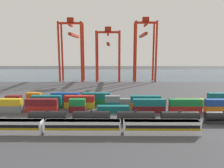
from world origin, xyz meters
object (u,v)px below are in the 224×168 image
object	(u,v)px
shipping_container_6	(113,109)
gantry_crane_west	(72,43)
passenger_train	(83,126)
gantry_crane_central	(108,48)
shipping_container_2	(42,109)
shipping_container_32	(221,102)
freight_tank_row	(136,117)
shipping_container_4	(77,109)
shipping_container_30	(159,102)
shipping_container_31	(190,102)
gantry_crane_east	(145,43)

from	to	relation	value
shipping_container_6	gantry_crane_west	size ratio (longest dim) A/B	0.25
passenger_train	gantry_crane_central	size ratio (longest dim) A/B	1.58
shipping_container_2	shipping_container_32	size ratio (longest dim) A/B	1.00
freight_tank_row	shipping_container_2	world-z (taller)	freight_tank_row
freight_tank_row	shipping_container_4	bearing A→B (deg)	150.65
passenger_train	shipping_container_4	size ratio (longest dim) A/B	10.83
shipping_container_6	shipping_container_30	bearing A→B (deg)	30.34
shipping_container_4	shipping_container_31	distance (m)	48.64
gantry_crane_central	shipping_container_31	bearing A→B (deg)	-63.82
shipping_container_31	gantry_crane_central	distance (m)	88.93
shipping_container_2	shipping_container_31	xyz separation A→B (m)	(60.88, 11.65, 0.00)
passenger_train	shipping_container_6	size ratio (longest dim) A/B	5.40
freight_tank_row	shipping_container_32	distance (m)	46.31
shipping_container_32	gantry_crane_east	bearing A→B (deg)	106.72
shipping_container_6	shipping_container_32	xyz separation A→B (m)	(47.23, 11.65, 0.00)
shipping_container_4	shipping_container_32	bearing A→B (deg)	10.83
freight_tank_row	shipping_container_31	world-z (taller)	freight_tank_row
gantry_crane_west	passenger_train	bearing A→B (deg)	-77.38
shipping_container_31	gantry_crane_central	world-z (taller)	gantry_crane_central
passenger_train	freight_tank_row	size ratio (longest dim) A/B	0.95
shipping_container_2	shipping_container_4	world-z (taller)	same
shipping_container_4	shipping_container_6	world-z (taller)	same
freight_tank_row	gantry_crane_east	world-z (taller)	gantry_crane_east
shipping_container_31	freight_tank_row	bearing A→B (deg)	-138.28
freight_tank_row	shipping_container_31	distance (m)	35.21
shipping_container_2	shipping_container_30	size ratio (longest dim) A/B	2.00
gantry_crane_central	gantry_crane_east	bearing A→B (deg)	-1.29
shipping_container_4	shipping_container_32	xyz separation A→B (m)	(60.88, 11.65, 0.00)
shipping_container_4	shipping_container_6	bearing A→B (deg)	0.00
shipping_container_32	gantry_crane_west	world-z (taller)	gantry_crane_west
shipping_container_32	freight_tank_row	bearing A→B (deg)	-149.61
shipping_container_30	gantry_crane_central	bearing A→B (deg)	107.42
gantry_crane_west	shipping_container_4	bearing A→B (deg)	-77.74
freight_tank_row	shipping_container_32	world-z (taller)	freight_tank_row
passenger_train	freight_tank_row	bearing A→B (deg)	29.16
passenger_train	gantry_crane_central	bearing A→B (deg)	87.76
shipping_container_2	shipping_container_31	size ratio (longest dim) A/B	1.00
shipping_container_6	gantry_crane_central	distance (m)	91.79
shipping_container_6	passenger_train	bearing A→B (deg)	-112.39
shipping_container_6	gantry_crane_central	xyz separation A→B (m)	(-4.21, 88.49, 24.02)
passenger_train	shipping_container_6	distance (m)	22.26
gantry_crane_central	gantry_crane_west	bearing A→B (deg)	-178.69
shipping_container_6	shipping_container_31	world-z (taller)	same
gantry_crane_east	passenger_train	bearing A→B (deg)	-106.84
passenger_train	shipping_container_32	size ratio (longest dim) A/B	5.40
shipping_container_4	gantry_crane_central	world-z (taller)	gantry_crane_central
passenger_train	gantry_crane_west	distance (m)	114.41
shipping_container_2	shipping_container_6	bearing A→B (deg)	0.00
freight_tank_row	shipping_container_2	bearing A→B (deg)	161.20
shipping_container_2	shipping_container_6	xyz separation A→B (m)	(27.31, 0.00, 0.00)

